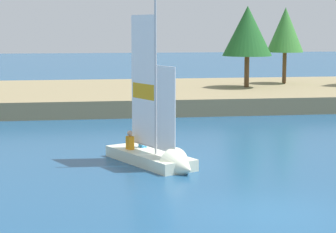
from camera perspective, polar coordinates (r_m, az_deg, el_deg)
ground_plane at (r=17.02m, az=8.97°, el=-8.61°), size 200.00×200.00×0.00m
shore_bank at (r=40.87m, az=-1.51°, el=1.90°), size 80.00×13.82×0.94m
shoreline_tree_midleft at (r=41.28m, az=7.05°, el=7.52°), size 3.15×3.15×5.15m
shoreline_tree_centre at (r=44.50m, az=10.35°, el=7.54°), size 2.48×2.48×5.13m
sailboat at (r=22.26m, az=-0.64°, el=-3.38°), size 3.10×4.64×6.46m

